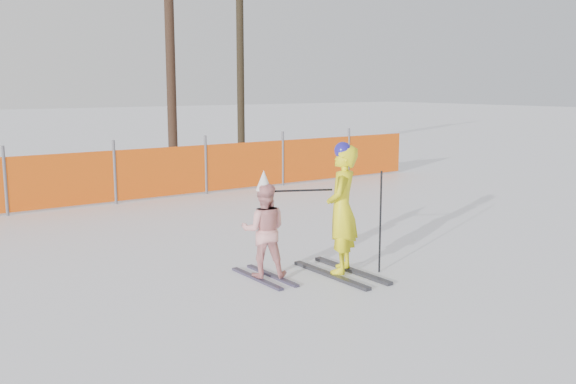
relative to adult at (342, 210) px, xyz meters
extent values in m
plane|color=white|center=(-0.44, 0.01, -0.81)|extent=(120.00, 120.00, 0.00)
cube|color=black|center=(-0.17, 0.00, -0.79)|extent=(0.09, 1.37, 0.04)
cube|color=black|center=(0.17, 0.00, -0.79)|extent=(0.09, 1.37, 0.04)
imported|color=#FFF515|center=(0.00, 0.00, 0.01)|extent=(0.67, 0.65, 1.55)
sphere|color=navy|center=(0.00, 0.00, 0.72)|extent=(0.20, 0.20, 0.20)
cube|color=black|center=(-0.97, 0.41, -0.80)|extent=(0.09, 1.04, 0.03)
cube|color=black|center=(-0.75, 0.41, -0.80)|extent=(0.09, 1.04, 0.03)
imported|color=pink|center=(-0.86, 0.41, -0.22)|extent=(0.69, 0.65, 1.13)
cone|color=white|center=(-0.86, 0.41, 0.38)|extent=(0.19, 0.19, 0.24)
cylinder|color=black|center=(0.45, -0.20, -0.18)|extent=(0.02, 0.02, 1.27)
cylinder|color=black|center=(-0.43, 0.21, 0.25)|extent=(0.64, 0.33, 0.02)
cylinder|color=#595960|center=(-2.52, 6.22, -0.19)|extent=(0.06, 0.06, 1.25)
cylinder|color=#595960|center=(-0.52, 6.22, -0.19)|extent=(0.06, 0.06, 1.25)
cylinder|color=#595960|center=(1.48, 6.22, -0.19)|extent=(0.06, 0.06, 1.25)
cylinder|color=#595960|center=(3.48, 6.22, -0.19)|extent=(0.06, 0.06, 1.25)
cylinder|color=#595960|center=(5.48, 6.22, -0.19)|extent=(0.06, 0.06, 1.25)
cube|color=#E8540C|center=(-1.65, 6.22, -0.26)|extent=(17.74, 0.03, 1.00)
cylinder|color=#332116|center=(2.84, 10.67, 2.08)|extent=(0.26, 0.26, 5.78)
cylinder|color=black|center=(5.51, 11.39, 2.22)|extent=(0.23, 0.23, 6.05)
camera|label=1|loc=(-4.95, -5.82, 1.49)|focal=40.00mm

